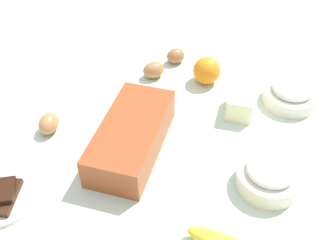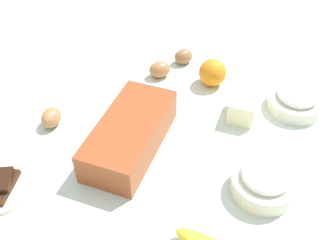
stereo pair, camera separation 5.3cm
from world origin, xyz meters
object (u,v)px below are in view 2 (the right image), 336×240
(flour_bowl, at_px, (297,100))
(loaf_pan, at_px, (130,134))
(egg_beside_bowl, at_px, (160,69))
(sugar_bowl, at_px, (264,181))
(butter_block, at_px, (243,107))
(egg_near_butter, at_px, (51,117))
(chocolate_plate, at_px, (1,188))
(egg_loose, at_px, (183,56))
(orange_fruit, at_px, (213,73))

(flour_bowl, bearing_deg, loaf_pan, 124.94)
(egg_beside_bowl, bearing_deg, sugar_bowl, -134.45)
(flour_bowl, xyz_separation_m, egg_beside_bowl, (0.03, 0.38, -0.00))
(flour_bowl, xyz_separation_m, butter_block, (-0.07, 0.13, 0.00))
(butter_block, height_order, egg_beside_bowl, butter_block)
(egg_near_butter, distance_m, chocolate_plate, 0.22)
(egg_loose, bearing_deg, butter_block, -132.16)
(orange_fruit, distance_m, butter_block, 0.15)
(loaf_pan, height_order, egg_near_butter, loaf_pan)
(flour_bowl, bearing_deg, egg_beside_bowl, 85.38)
(butter_block, bearing_deg, orange_fruit, 42.95)
(butter_block, height_order, chocolate_plate, butter_block)
(butter_block, xyz_separation_m, egg_near_butter, (-0.17, 0.45, -0.01))
(egg_near_butter, relative_size, chocolate_plate, 0.50)
(chocolate_plate, bearing_deg, flour_bowl, -52.00)
(sugar_bowl, relative_size, butter_block, 1.52)
(butter_block, distance_m, egg_loose, 0.28)
(sugar_bowl, xyz_separation_m, egg_loose, (0.41, 0.28, -0.01))
(flour_bowl, distance_m, sugar_bowl, 0.30)
(egg_loose, height_order, chocolate_plate, egg_loose)
(sugar_bowl, bearing_deg, chocolate_plate, 106.70)
(orange_fruit, bearing_deg, flour_bowl, -99.77)
(sugar_bowl, bearing_deg, egg_near_butter, 83.88)
(sugar_bowl, relative_size, orange_fruit, 1.79)
(sugar_bowl, height_order, orange_fruit, orange_fruit)
(orange_fruit, height_order, egg_loose, orange_fruit)
(egg_near_butter, bearing_deg, orange_fruit, -51.39)
(egg_beside_bowl, bearing_deg, chocolate_plate, 157.61)
(egg_near_butter, height_order, egg_loose, egg_near_butter)
(orange_fruit, bearing_deg, egg_near_butter, 128.61)
(egg_loose, distance_m, chocolate_plate, 0.62)
(sugar_bowl, height_order, chocolate_plate, sugar_bowl)
(loaf_pan, bearing_deg, sugar_bowl, -93.89)
(loaf_pan, height_order, egg_loose, loaf_pan)
(orange_fruit, distance_m, egg_beside_bowl, 0.15)
(butter_block, distance_m, egg_near_butter, 0.48)
(loaf_pan, distance_m, sugar_bowl, 0.32)
(chocolate_plate, bearing_deg, egg_beside_bowl, -22.39)
(butter_block, bearing_deg, flour_bowl, -61.03)
(butter_block, bearing_deg, chocolate_plate, 130.22)
(sugar_bowl, bearing_deg, egg_beside_bowl, 45.55)
(orange_fruit, distance_m, egg_near_butter, 0.45)
(flour_bowl, height_order, orange_fruit, orange_fruit)
(egg_beside_bowl, relative_size, chocolate_plate, 0.48)
(flour_bowl, bearing_deg, egg_near_butter, 112.36)
(egg_beside_bowl, distance_m, chocolate_plate, 0.53)
(sugar_bowl, relative_size, chocolate_plate, 1.05)
(egg_loose, bearing_deg, egg_near_butter, 145.36)
(egg_near_butter, bearing_deg, flour_bowl, -67.64)
(orange_fruit, relative_size, egg_loose, 1.34)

